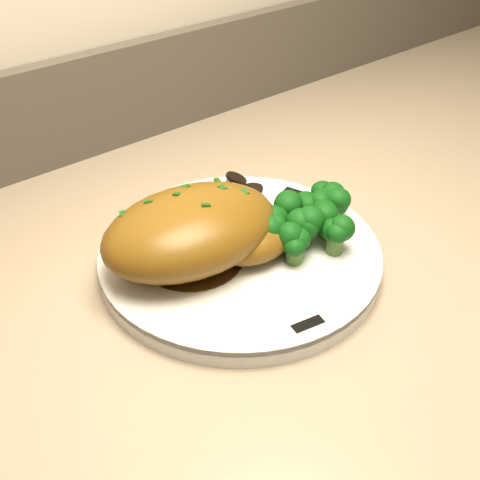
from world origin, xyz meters
TOP-DOWN VIEW (x-y plane):
  - plate at (0.11, 1.71)m, footprint 0.27×0.27m
  - rim_accent_0 at (0.22, 1.74)m, footprint 0.02×0.03m
  - rim_accent_1 at (0.03, 1.78)m, footprint 0.02×0.03m
  - rim_accent_2 at (0.09, 1.60)m, footprint 0.03×0.01m
  - gravy_pool at (0.07, 1.72)m, footprint 0.09×0.09m
  - chicken_breast at (0.08, 1.72)m, footprint 0.17×0.13m
  - mushroom_pile at (0.15, 1.77)m, footprint 0.09×0.06m
  - broccoli_florets at (0.17, 1.68)m, footprint 0.11×0.09m

SIDE VIEW (x-z plane):
  - plate at x=0.11m, z-range 0.82..0.84m
  - rim_accent_0 at x=0.22m, z-range 0.84..0.84m
  - rim_accent_1 at x=0.03m, z-range 0.84..0.84m
  - rim_accent_2 at x=0.09m, z-range 0.84..0.84m
  - gravy_pool at x=0.07m, z-range 0.84..0.84m
  - mushroom_pile at x=0.15m, z-range 0.83..0.85m
  - broccoli_florets at x=0.17m, z-range 0.84..0.87m
  - chicken_breast at x=0.08m, z-range 0.83..0.90m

